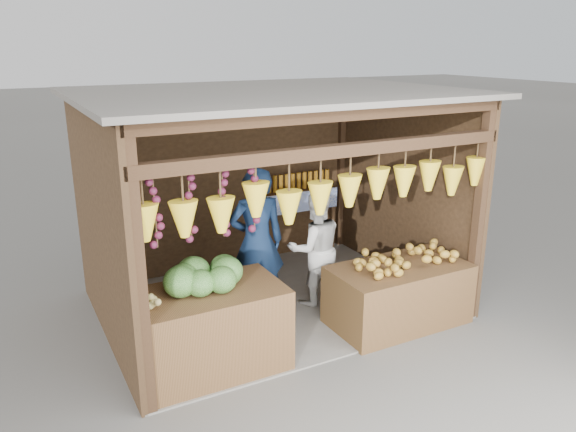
# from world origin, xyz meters

# --- Properties ---
(ground) EXTENTS (80.00, 80.00, 0.00)m
(ground) POSITION_xyz_m (0.00, 0.00, 0.00)
(ground) COLOR #514F49
(ground) RESTS_ON ground
(stall_structure) EXTENTS (4.30, 3.30, 2.66)m
(stall_structure) POSITION_xyz_m (-0.03, -0.04, 1.67)
(stall_structure) COLOR slate
(stall_structure) RESTS_ON ground
(back_shelf) EXTENTS (1.25, 0.32, 1.32)m
(back_shelf) POSITION_xyz_m (1.05, 1.28, 0.87)
(back_shelf) COLOR #382314
(back_shelf) RESTS_ON ground
(counter_left) EXTENTS (1.49, 0.85, 0.87)m
(counter_left) POSITION_xyz_m (-1.22, -1.05, 0.43)
(counter_left) COLOR #472F17
(counter_left) RESTS_ON ground
(counter_right) EXTENTS (1.60, 0.85, 0.72)m
(counter_right) POSITION_xyz_m (1.08, -1.14, 0.36)
(counter_right) COLOR #493118
(counter_right) RESTS_ON ground
(stool) EXTENTS (0.34, 0.34, 0.31)m
(stool) POSITION_xyz_m (-1.82, -0.01, 0.16)
(stool) COLOR black
(stool) RESTS_ON ground
(man_standing) EXTENTS (0.74, 0.56, 1.82)m
(man_standing) POSITION_xyz_m (-0.25, -0.11, 0.91)
(man_standing) COLOR #122545
(man_standing) RESTS_ON ground
(woman_standing) EXTENTS (0.80, 0.68, 1.47)m
(woman_standing) POSITION_xyz_m (0.49, -0.22, 0.73)
(woman_standing) COLOR silver
(woman_standing) RESTS_ON ground
(vendor_seated) EXTENTS (0.60, 0.54, 1.03)m
(vendor_seated) POSITION_xyz_m (-1.82, -0.01, 0.83)
(vendor_seated) COLOR brown
(vendor_seated) RESTS_ON stool
(melon_pile) EXTENTS (1.00, 0.50, 0.32)m
(melon_pile) POSITION_xyz_m (-1.21, -1.01, 1.03)
(melon_pile) COLOR #1C5115
(melon_pile) RESTS_ON counter_left
(tanfruit_pile) EXTENTS (0.34, 0.40, 0.13)m
(tanfruit_pile) POSITION_xyz_m (-1.85, -1.08, 0.93)
(tanfruit_pile) COLOR olive
(tanfruit_pile) RESTS_ON counter_left
(mango_pile) EXTENTS (1.40, 0.64, 0.22)m
(mango_pile) POSITION_xyz_m (1.18, -1.11, 0.83)
(mango_pile) COLOR #BB5219
(mango_pile) RESTS_ON counter_right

